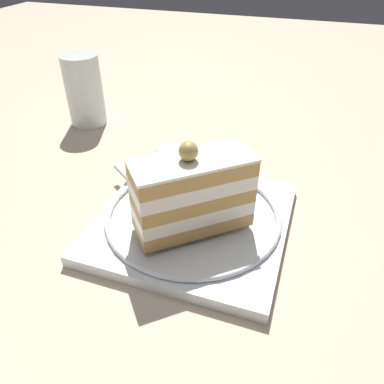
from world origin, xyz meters
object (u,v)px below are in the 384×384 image
Objects in this scene: fork at (136,185)px; cake_slice at (192,193)px; whipped_cream_dollop at (171,161)px; drink_glass_near at (85,95)px; dessert_plate at (192,221)px.

cake_slice is at bearing -116.50° from fork.
drink_glass_near is at bearing 55.33° from whipped_cream_dollop.
cake_slice is at bearing -160.10° from dessert_plate.
whipped_cream_dollop reaches higher than fork.
cake_slice is 0.35m from drink_glass_near.
whipped_cream_dollop is at bearing -46.16° from fork.
whipped_cream_dollop is at bearing 34.60° from cake_slice.
cake_slice reaches higher than drink_glass_near.
drink_glass_near reaches higher than whipped_cream_dollop.
whipped_cream_dollop is at bearing 37.95° from dessert_plate.
fork is at bearing -135.56° from drink_glass_near.
fork is 0.25m from drink_glass_near.
drink_glass_near is (0.18, 0.18, 0.03)m from fork.
fork is (0.04, 0.09, -0.04)m from cake_slice.
whipped_cream_dollop is (0.06, 0.05, 0.04)m from dessert_plate.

